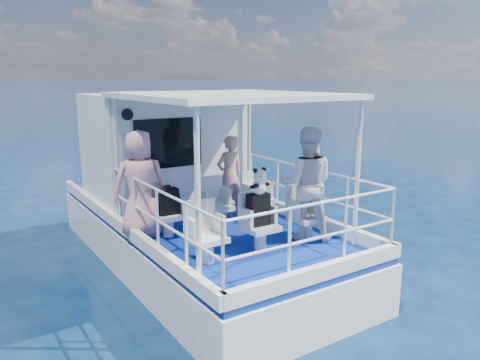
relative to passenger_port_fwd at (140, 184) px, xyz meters
name	(u,v)px	position (x,y,z in m)	size (l,w,h in m)	color
ground	(223,279)	(1.25, -0.42, -1.76)	(2000.00, 2000.00, 0.00)	#071A36
hull	(196,261)	(1.25, 0.58, -1.76)	(3.00, 7.00, 1.60)	white
deck	(195,218)	(1.25, 0.58, -0.91)	(2.90, 6.90, 0.10)	navy
cabin	(164,148)	(1.25, 1.88, 0.24)	(2.85, 2.00, 2.20)	white
canopy	(228,96)	(1.25, -0.62, 1.38)	(3.00, 3.20, 0.08)	white
canopy_posts	(230,168)	(1.25, -0.67, 0.24)	(2.77, 2.97, 2.20)	white
railings	(241,209)	(1.25, -1.00, -0.36)	(2.84, 3.59, 1.00)	white
seat_port_fwd	(168,225)	(0.35, -0.22, -0.67)	(0.48, 0.46, 0.38)	silver
seat_center_fwd	(216,216)	(1.25, -0.22, -0.67)	(0.48, 0.46, 0.38)	silver
seat_stbd_fwd	(259,208)	(2.15, -0.22, -0.67)	(0.48, 0.46, 0.38)	silver
seat_port_aft	(207,249)	(0.35, -1.52, -0.67)	(0.48, 0.46, 0.38)	silver
seat_center_aft	(260,237)	(1.25, -1.52, -0.67)	(0.48, 0.46, 0.38)	silver
seat_stbd_aft	(306,227)	(2.15, -1.52, -0.67)	(0.48, 0.46, 0.38)	silver
passenger_port_fwd	(140,184)	(0.00, 0.00, 0.00)	(0.64, 0.46, 1.73)	pink
passenger_stbd_fwd	(230,176)	(1.84, 0.29, -0.12)	(0.54, 0.36, 1.49)	#D6948B
passenger_stbd_aft	(306,184)	(2.14, -1.50, 0.03)	(0.87, 0.67, 1.78)	white
backpack_port	(168,201)	(0.34, -0.26, -0.27)	(0.32, 0.18, 0.42)	black
backpack_center	(258,209)	(1.22, -1.51, -0.24)	(0.32, 0.18, 0.48)	black
compact_camera	(167,187)	(0.35, -0.25, -0.04)	(0.09, 0.06, 0.06)	black
panda	(259,181)	(1.21, -1.54, 0.19)	(0.25, 0.21, 0.38)	silver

